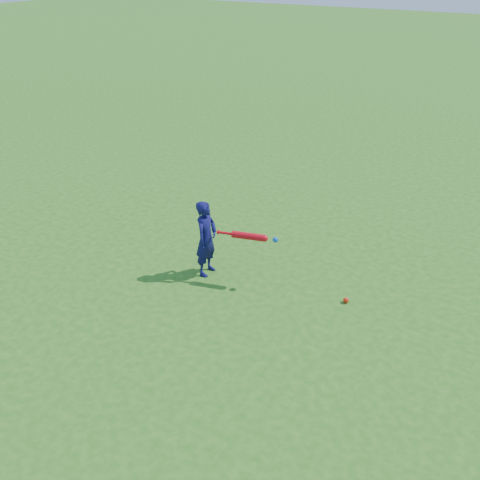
% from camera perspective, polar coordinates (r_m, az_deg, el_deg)
% --- Properties ---
extents(ground, '(80.00, 80.00, 0.00)m').
position_cam_1_polar(ground, '(7.77, -5.97, -4.25)').
color(ground, '#266417').
rests_on(ground, ground).
extents(child, '(0.30, 0.43, 1.14)m').
position_cam_1_polar(child, '(7.63, -3.62, 0.17)').
color(child, '#110F4A').
rests_on(child, ground).
extents(ground_ball_red, '(0.08, 0.08, 0.08)m').
position_cam_1_polar(ground_ball_red, '(7.38, 11.24, -6.33)').
color(ground_ball_red, red).
rests_on(ground_ball_red, ground).
extents(bat_swing, '(0.85, 0.28, 0.10)m').
position_cam_1_polar(bat_swing, '(7.33, 1.18, 0.38)').
color(bat_swing, red).
rests_on(bat_swing, ground).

